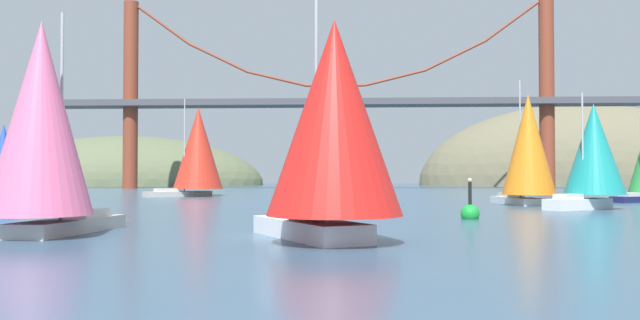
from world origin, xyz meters
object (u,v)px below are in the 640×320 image
at_px(sailboat_orange_sail, 528,148).
at_px(sailboat_teal_sail, 593,152).
at_px(sailboat_blue_spinnaker, 5,161).
at_px(sailboat_red_spinnaker, 333,124).
at_px(sailboat_scarlet_sail, 198,149).
at_px(sailboat_pink_spinnaker, 43,125).
at_px(channel_buoy, 470,213).

height_order(sailboat_orange_sail, sailboat_teal_sail, sailboat_orange_sail).
bearing_deg(sailboat_blue_spinnaker, sailboat_orange_sail, -8.81).
relative_size(sailboat_blue_spinnaker, sailboat_red_spinnaker, 0.81).
bearing_deg(sailboat_scarlet_sail, sailboat_teal_sail, -37.04).
bearing_deg(sailboat_orange_sail, sailboat_pink_spinnaker, -133.51).
xyz_separation_m(sailboat_orange_sail, sailboat_scarlet_sail, (-33.75, 22.25, 0.84)).
xyz_separation_m(sailboat_blue_spinnaker, sailboat_scarlet_sail, (16.13, 14.52, 1.74)).
bearing_deg(sailboat_orange_sail, sailboat_teal_sail, -59.96).
relative_size(sailboat_blue_spinnaker, channel_buoy, 3.02).
height_order(sailboat_pink_spinnaker, sailboat_scarlet_sail, sailboat_scarlet_sail).
height_order(sailboat_blue_spinnaker, channel_buoy, sailboat_blue_spinnaker).
distance_m(sailboat_blue_spinnaker, sailboat_orange_sail, 50.48).
distance_m(sailboat_orange_sail, sailboat_pink_spinnaker, 40.42).
height_order(sailboat_orange_sail, sailboat_scarlet_sail, sailboat_scarlet_sail).
distance_m(sailboat_orange_sail, sailboat_red_spinnaker, 34.94).
height_order(sailboat_scarlet_sail, channel_buoy, sailboat_scarlet_sail).
bearing_deg(sailboat_orange_sail, sailboat_scarlet_sail, 146.60).
relative_size(sailboat_teal_sail, sailboat_red_spinnaker, 0.89).
distance_m(sailboat_teal_sail, sailboat_red_spinnaker, 31.82).
distance_m(sailboat_teal_sail, channel_buoy, 16.85).
bearing_deg(sailboat_teal_sail, sailboat_orange_sail, 120.04).
xyz_separation_m(sailboat_teal_sail, sailboat_scarlet_sail, (-37.05, 27.97, 1.42)).
relative_size(sailboat_pink_spinnaker, sailboat_scarlet_sail, 0.82).
height_order(sailboat_blue_spinnaker, sailboat_red_spinnaker, sailboat_red_spinnaker).
relative_size(sailboat_blue_spinnaker, sailboat_scarlet_sail, 0.67).
bearing_deg(sailboat_scarlet_sail, sailboat_blue_spinnaker, -138.00).
bearing_deg(sailboat_blue_spinnaker, sailboat_pink_spinnaker, -59.24).
distance_m(sailboat_orange_sail, sailboat_teal_sail, 6.63).
relative_size(sailboat_orange_sail, sailboat_pink_spinnaker, 1.13).
bearing_deg(sailboat_blue_spinnaker, sailboat_red_spinnaker, -48.78).
height_order(sailboat_scarlet_sail, sailboat_red_spinnaker, sailboat_scarlet_sail).
relative_size(sailboat_blue_spinnaker, sailboat_pink_spinnaker, 0.83).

